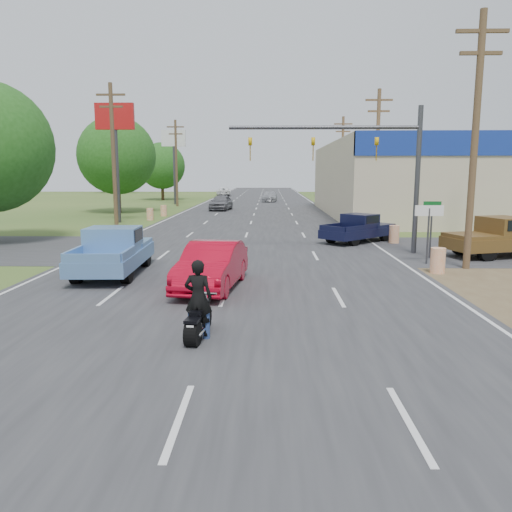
{
  "coord_description": "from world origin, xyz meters",
  "views": [
    {
      "loc": [
        1.41,
        -7.29,
        3.85
      ],
      "look_at": [
        1.01,
        8.1,
        1.3
      ],
      "focal_mm": 35.0,
      "sensor_mm": 36.0,
      "label": 1
    }
  ],
  "objects_px": {
    "navy_pickup": "(360,228)",
    "brown_pickup": "(502,237)",
    "distant_car_silver": "(270,197)",
    "red_convertible": "(212,266)",
    "rider": "(198,302)",
    "distant_car_grey": "(221,203)",
    "blue_pickup": "(114,250)",
    "distant_car_white": "(224,192)",
    "motorcycle": "(198,322)"
  },
  "relations": [
    {
      "from": "rider",
      "to": "motorcycle",
      "type": "bearing_deg",
      "value": 90.0
    },
    {
      "from": "rider",
      "to": "navy_pickup",
      "type": "relative_size",
      "value": 0.38
    },
    {
      "from": "navy_pickup",
      "to": "distant_car_grey",
      "type": "xyz_separation_m",
      "value": [
        -10.22,
        24.53,
        0.01
      ]
    },
    {
      "from": "rider",
      "to": "distant_car_silver",
      "type": "bearing_deg",
      "value": -84.64
    },
    {
      "from": "red_convertible",
      "to": "rider",
      "type": "xyz_separation_m",
      "value": [
        0.27,
        -5.18,
        0.12
      ]
    },
    {
      "from": "rider",
      "to": "red_convertible",
      "type": "bearing_deg",
      "value": -79.96
    },
    {
      "from": "distant_car_grey",
      "to": "distant_car_silver",
      "type": "height_order",
      "value": "distant_car_grey"
    },
    {
      "from": "distant_car_silver",
      "to": "red_convertible",
      "type": "bearing_deg",
      "value": -88.28
    },
    {
      "from": "brown_pickup",
      "to": "distant_car_grey",
      "type": "distance_m",
      "value": 33.46
    },
    {
      "from": "navy_pickup",
      "to": "distant_car_white",
      "type": "bearing_deg",
      "value": 148.85
    },
    {
      "from": "distant_car_silver",
      "to": "distant_car_white",
      "type": "relative_size",
      "value": 0.92
    },
    {
      "from": "navy_pickup",
      "to": "brown_pickup",
      "type": "relative_size",
      "value": 0.8
    },
    {
      "from": "rider",
      "to": "distant_car_silver",
      "type": "height_order",
      "value": "rider"
    },
    {
      "from": "brown_pickup",
      "to": "distant_car_white",
      "type": "bearing_deg",
      "value": -0.27
    },
    {
      "from": "blue_pickup",
      "to": "red_convertible",
      "type": "bearing_deg",
      "value": -33.57
    },
    {
      "from": "red_convertible",
      "to": "rider",
      "type": "distance_m",
      "value": 5.19
    },
    {
      "from": "motorcycle",
      "to": "blue_pickup",
      "type": "relative_size",
      "value": 0.34
    },
    {
      "from": "navy_pickup",
      "to": "rider",
      "type": "bearing_deg",
      "value": -65.39
    },
    {
      "from": "navy_pickup",
      "to": "distant_car_grey",
      "type": "height_order",
      "value": "distant_car_grey"
    },
    {
      "from": "brown_pickup",
      "to": "distant_car_grey",
      "type": "xyz_separation_m",
      "value": [
        -15.98,
        29.4,
        -0.12
      ]
    },
    {
      "from": "distant_car_grey",
      "to": "blue_pickup",
      "type": "bearing_deg",
      "value": -85.16
    },
    {
      "from": "motorcycle",
      "to": "red_convertible",
      "type": "bearing_deg",
      "value": 99.98
    },
    {
      "from": "motorcycle",
      "to": "distant_car_white",
      "type": "relative_size",
      "value": 0.36
    },
    {
      "from": "motorcycle",
      "to": "distant_car_grey",
      "type": "height_order",
      "value": "distant_car_grey"
    },
    {
      "from": "brown_pickup",
      "to": "distant_car_silver",
      "type": "bearing_deg",
      "value": -3.38
    },
    {
      "from": "navy_pickup",
      "to": "distant_car_white",
      "type": "xyz_separation_m",
      "value": [
        -13.07,
        59.15,
        -0.07
      ]
    },
    {
      "from": "rider",
      "to": "brown_pickup",
      "type": "height_order",
      "value": "brown_pickup"
    },
    {
      "from": "distant_car_grey",
      "to": "distant_car_silver",
      "type": "distance_m",
      "value": 17.33
    },
    {
      "from": "motorcycle",
      "to": "distant_car_white",
      "type": "height_order",
      "value": "distant_car_white"
    },
    {
      "from": "red_convertible",
      "to": "distant_car_white",
      "type": "distance_m",
      "value": 71.23
    },
    {
      "from": "distant_car_silver",
      "to": "blue_pickup",
      "type": "bearing_deg",
      "value": -92.98
    },
    {
      "from": "motorcycle",
      "to": "distant_car_white",
      "type": "distance_m",
      "value": 76.45
    },
    {
      "from": "distant_car_white",
      "to": "motorcycle",
      "type": "bearing_deg",
      "value": 89.6
    },
    {
      "from": "navy_pickup",
      "to": "brown_pickup",
      "type": "xyz_separation_m",
      "value": [
        5.76,
        -4.86,
        0.13
      ]
    },
    {
      "from": "blue_pickup",
      "to": "brown_pickup",
      "type": "relative_size",
      "value": 0.93
    },
    {
      "from": "distant_car_grey",
      "to": "distant_car_silver",
      "type": "xyz_separation_m",
      "value": [
        5.14,
        16.55,
        -0.11
      ]
    },
    {
      "from": "blue_pickup",
      "to": "distant_car_silver",
      "type": "relative_size",
      "value": 1.14
    },
    {
      "from": "red_convertible",
      "to": "motorcycle",
      "type": "relative_size",
      "value": 2.48
    },
    {
      "from": "brown_pickup",
      "to": "motorcycle",
      "type": "bearing_deg",
      "value": 117.48
    },
    {
      "from": "red_convertible",
      "to": "brown_pickup",
      "type": "height_order",
      "value": "brown_pickup"
    },
    {
      "from": "red_convertible",
      "to": "navy_pickup",
      "type": "height_order",
      "value": "navy_pickup"
    },
    {
      "from": "motorcycle",
      "to": "navy_pickup",
      "type": "height_order",
      "value": "navy_pickup"
    },
    {
      "from": "distant_car_silver",
      "to": "distant_car_white",
      "type": "height_order",
      "value": "distant_car_white"
    },
    {
      "from": "brown_pickup",
      "to": "distant_car_white",
      "type": "height_order",
      "value": "brown_pickup"
    },
    {
      "from": "red_convertible",
      "to": "motorcycle",
      "type": "xyz_separation_m",
      "value": [
        0.27,
        -5.22,
        -0.35
      ]
    },
    {
      "from": "rider",
      "to": "distant_car_white",
      "type": "xyz_separation_m",
      "value": [
        -6.27,
        76.16,
        -0.16
      ]
    },
    {
      "from": "rider",
      "to": "distant_car_grey",
      "type": "distance_m",
      "value": 41.69
    },
    {
      "from": "distant_car_white",
      "to": "blue_pickup",
      "type": "bearing_deg",
      "value": 86.51
    },
    {
      "from": "rider",
      "to": "distant_car_silver",
      "type": "distance_m",
      "value": 58.12
    },
    {
      "from": "motorcycle",
      "to": "rider",
      "type": "height_order",
      "value": "rider"
    }
  ]
}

